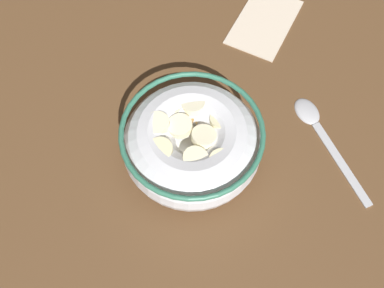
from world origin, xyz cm
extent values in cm
cube|color=brown|center=(0.00, 0.00, -1.00)|extent=(133.72, 133.72, 2.00)
cylinder|color=silver|center=(0.00, 0.00, 0.30)|extent=(8.62, 8.62, 0.60)
torus|color=silver|center=(0.00, 0.00, 3.08)|extent=(15.68, 15.68, 6.15)
torus|color=#337259|center=(0.00, 0.00, 5.85)|extent=(15.81, 15.81, 0.60)
cylinder|color=white|center=(0.00, 0.00, 3.60)|extent=(11.99, 11.99, 0.40)
cube|color=tan|center=(1.72, 4.16, 4.14)|extent=(2.65, 2.68, 1.09)
cube|color=tan|center=(2.39, -2.95, 4.35)|extent=(2.64, 2.61, 1.09)
cube|color=#B78947|center=(0.78, -1.00, 4.23)|extent=(2.38, 2.31, 1.11)
cube|color=#AD7F42|center=(1.26, 2.02, 4.39)|extent=(2.00, 1.97, 0.91)
cube|color=tan|center=(3.86, -0.80, 4.19)|extent=(2.55, 2.59, 1.05)
cube|color=#B78947|center=(-0.12, 3.82, 4.26)|extent=(2.63, 2.63, 0.87)
cube|color=tan|center=(-4.07, -0.37, 4.23)|extent=(2.59, 2.63, 1.09)
cube|color=#AD7F42|center=(-2.29, 3.09, 4.14)|extent=(2.64, 2.64, 0.89)
cube|color=tan|center=(0.59, -4.77, 4.36)|extent=(2.64, 2.63, 0.97)
cube|color=tan|center=(2.89, 1.39, 4.17)|extent=(2.27, 2.34, 1.09)
cube|color=tan|center=(-1.99, -1.82, 4.19)|extent=(2.49, 2.45, 1.03)
cube|color=tan|center=(-3.98, 2.04, 4.16)|extent=(2.71, 2.72, 1.10)
cylinder|color=beige|center=(3.46, -1.52, 5.11)|extent=(3.36, 3.32, 1.25)
cylinder|color=#F4EABC|center=(1.73, 4.06, 5.21)|extent=(3.25, 3.29, 1.20)
cylinder|color=beige|center=(-0.84, -4.49, 5.45)|extent=(3.52, 3.48, 1.12)
cylinder|color=#F9EFC6|center=(0.59, -1.15, 5.15)|extent=(3.84, 3.76, 1.44)
cylinder|color=#F9EFC6|center=(3.04, 2.10, 5.50)|extent=(3.79, 3.81, 1.39)
cylinder|color=#F9EFC6|center=(-0.23, 1.64, 5.38)|extent=(3.95, 3.92, 1.26)
cylinder|color=#F4EABC|center=(-2.20, -2.05, 5.32)|extent=(3.60, 3.64, 1.45)
cylinder|color=beige|center=(-3.64, 1.49, 5.55)|extent=(2.87, 2.82, 1.16)
cylinder|color=#F9EFC6|center=(-1.36, 3.65, 5.67)|extent=(3.96, 3.93, 1.33)
ellipsoid|color=#B7B7BC|center=(13.52, -7.89, 0.40)|extent=(4.41, 4.87, 0.80)
cube|color=#B7B7BC|center=(9.61, -14.71, 0.18)|extent=(6.68, 10.63, 0.36)
cube|color=beige|center=(22.78, 4.24, 0.15)|extent=(13.18, 9.23, 0.30)
camera|label=1|loc=(-18.35, -13.61, 47.14)|focal=41.28mm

